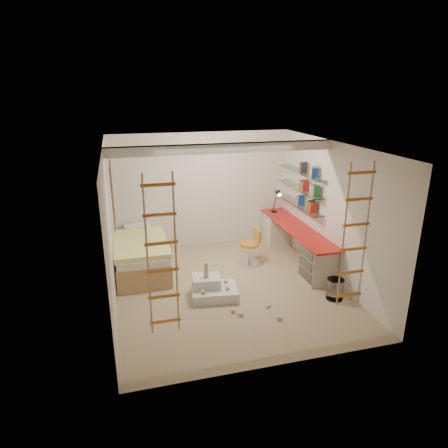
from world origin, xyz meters
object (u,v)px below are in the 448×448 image
object	(u,v)px
play_platform	(212,289)
swivel_chair	(250,251)
desk	(295,242)
bed	(141,254)

from	to	relation	value
play_platform	swivel_chair	bearing A→B (deg)	45.94
desk	play_platform	bearing A→B (deg)	-152.68
bed	play_platform	xyz separation A→B (m)	(1.12, -1.43, -0.19)
swivel_chair	desk	bearing A→B (deg)	-3.40
desk	swivel_chair	size ratio (longest dim) A/B	3.72
bed	swivel_chair	size ratio (longest dim) A/B	2.66
bed	play_platform	bearing A→B (deg)	-51.91
desk	swivel_chair	distance (m)	0.99
swivel_chair	play_platform	distance (m)	1.58
desk	bed	bearing A→B (deg)	173.51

